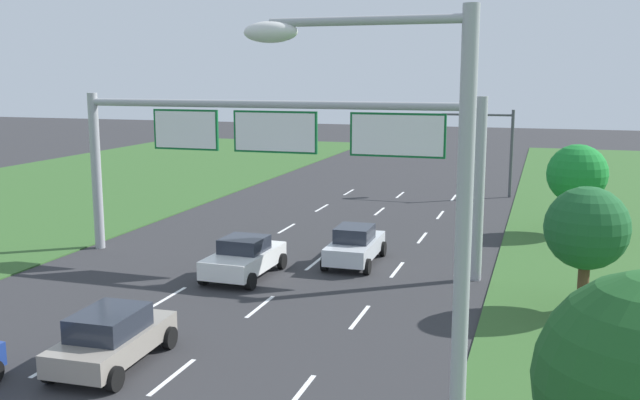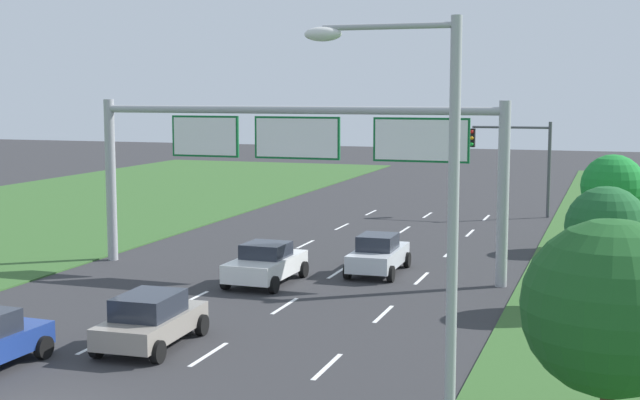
{
  "view_description": "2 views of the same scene",
  "coord_description": "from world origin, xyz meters",
  "px_view_note": "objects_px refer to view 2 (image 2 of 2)",
  "views": [
    {
      "loc": [
        10.76,
        -9.51,
        7.78
      ],
      "look_at": [
        2.12,
        17.53,
        2.78
      ],
      "focal_mm": 40.0,
      "sensor_mm": 36.0,
      "label": 1
    },
    {
      "loc": [
        12.42,
        -15.98,
        7.3
      ],
      "look_at": [
        1.1,
        17.75,
        2.99
      ],
      "focal_mm": 50.0,
      "sensor_mm": 36.0,
      "label": 2
    }
  ],
  "objects_px": {
    "street_lamp": "(429,231)",
    "roadside_tree_mid": "(606,228)",
    "roadside_tree_near": "(611,308)",
    "traffic_light_mast": "(516,151)",
    "car_far_ahead": "(378,254)",
    "car_mid_lane": "(266,263)",
    "sign_gantry": "(299,151)",
    "car_near_red": "(151,320)",
    "roadside_tree_far": "(613,186)"
  },
  "relations": [
    {
      "from": "car_near_red",
      "to": "roadside_tree_near",
      "type": "bearing_deg",
      "value": -22.82
    },
    {
      "from": "traffic_light_mast",
      "to": "roadside_tree_far",
      "type": "distance_m",
      "value": 11.65
    },
    {
      "from": "car_near_red",
      "to": "car_far_ahead",
      "type": "bearing_deg",
      "value": 71.71
    },
    {
      "from": "car_far_ahead",
      "to": "car_near_red",
      "type": "bearing_deg",
      "value": -107.1
    },
    {
      "from": "traffic_light_mast",
      "to": "car_near_red",
      "type": "bearing_deg",
      "value": -102.48
    },
    {
      "from": "car_near_red",
      "to": "traffic_light_mast",
      "type": "bearing_deg",
      "value": 75.31
    },
    {
      "from": "car_mid_lane",
      "to": "street_lamp",
      "type": "bearing_deg",
      "value": -58.87
    },
    {
      "from": "traffic_light_mast",
      "to": "street_lamp",
      "type": "bearing_deg",
      "value": -85.81
    },
    {
      "from": "roadside_tree_far",
      "to": "roadside_tree_near",
      "type": "bearing_deg",
      "value": -89.65
    },
    {
      "from": "roadside_tree_mid",
      "to": "roadside_tree_far",
      "type": "xyz_separation_m",
      "value": [
        0.1,
        12.25,
        0.16
      ]
    },
    {
      "from": "car_near_red",
      "to": "car_far_ahead",
      "type": "distance_m",
      "value": 12.74
    },
    {
      "from": "traffic_light_mast",
      "to": "car_mid_lane",
      "type": "bearing_deg",
      "value": -107.52
    },
    {
      "from": "street_lamp",
      "to": "roadside_tree_far",
      "type": "xyz_separation_m",
      "value": [
        2.68,
        28.96,
        -2.09
      ]
    },
    {
      "from": "roadside_tree_near",
      "to": "roadside_tree_far",
      "type": "distance_m",
      "value": 25.57
    },
    {
      "from": "car_far_ahead",
      "to": "traffic_light_mast",
      "type": "xyz_separation_m",
      "value": [
        3.34,
        18.81,
        3.08
      ]
    },
    {
      "from": "car_mid_lane",
      "to": "roadside_tree_mid",
      "type": "distance_m",
      "value": 12.57
    },
    {
      "from": "car_mid_lane",
      "to": "roadside_tree_far",
      "type": "distance_m",
      "value": 17.33
    },
    {
      "from": "car_mid_lane",
      "to": "roadside_tree_far",
      "type": "height_order",
      "value": "roadside_tree_far"
    },
    {
      "from": "sign_gantry",
      "to": "roadside_tree_mid",
      "type": "xyz_separation_m",
      "value": [
        11.86,
        -2.74,
        -2.14
      ]
    },
    {
      "from": "sign_gantry",
      "to": "roadside_tree_far",
      "type": "xyz_separation_m",
      "value": [
        11.96,
        9.51,
        -1.98
      ]
    },
    {
      "from": "car_mid_lane",
      "to": "traffic_light_mast",
      "type": "xyz_separation_m",
      "value": [
        6.95,
        22.01,
        3.09
      ]
    },
    {
      "from": "traffic_light_mast",
      "to": "roadside_tree_near",
      "type": "height_order",
      "value": "traffic_light_mast"
    },
    {
      "from": "car_far_ahead",
      "to": "sign_gantry",
      "type": "relative_size",
      "value": 0.24
    },
    {
      "from": "sign_gantry",
      "to": "street_lamp",
      "type": "xyz_separation_m",
      "value": [
        9.28,
        -19.45,
        0.11
      ]
    },
    {
      "from": "car_mid_lane",
      "to": "traffic_light_mast",
      "type": "relative_size",
      "value": 0.75
    },
    {
      "from": "traffic_light_mast",
      "to": "roadside_tree_mid",
      "type": "xyz_separation_m",
      "value": [
        5.44,
        -22.46,
        -1.04
      ]
    },
    {
      "from": "car_mid_lane",
      "to": "traffic_light_mast",
      "type": "distance_m",
      "value": 23.29
    },
    {
      "from": "roadside_tree_near",
      "to": "roadside_tree_far",
      "type": "xyz_separation_m",
      "value": [
        -0.15,
        25.57,
        -0.24
      ]
    },
    {
      "from": "roadside_tree_near",
      "to": "traffic_light_mast",
      "type": "bearing_deg",
      "value": 99.05
    },
    {
      "from": "car_far_ahead",
      "to": "street_lamp",
      "type": "bearing_deg",
      "value": -74.05
    },
    {
      "from": "sign_gantry",
      "to": "traffic_light_mast",
      "type": "distance_m",
      "value": 20.76
    },
    {
      "from": "car_far_ahead",
      "to": "traffic_light_mast",
      "type": "relative_size",
      "value": 0.75
    },
    {
      "from": "street_lamp",
      "to": "car_far_ahead",
      "type": "bearing_deg",
      "value": 106.97
    },
    {
      "from": "car_mid_lane",
      "to": "roadside_tree_near",
      "type": "xyz_separation_m",
      "value": [
        12.65,
        -13.76,
        2.45
      ]
    },
    {
      "from": "car_near_red",
      "to": "traffic_light_mast",
      "type": "xyz_separation_m",
      "value": [
        6.87,
        31.05,
        3.07
      ]
    },
    {
      "from": "traffic_light_mast",
      "to": "roadside_tree_mid",
      "type": "distance_m",
      "value": 23.13
    },
    {
      "from": "car_near_red",
      "to": "street_lamp",
      "type": "bearing_deg",
      "value": -42.02
    },
    {
      "from": "car_mid_lane",
      "to": "roadside_tree_far",
      "type": "xyz_separation_m",
      "value": [
        12.5,
        11.81,
        2.21
      ]
    },
    {
      "from": "traffic_light_mast",
      "to": "roadside_tree_near",
      "type": "xyz_separation_m",
      "value": [
        5.7,
        -35.78,
        -0.64
      ]
    },
    {
      "from": "street_lamp",
      "to": "car_near_red",
      "type": "bearing_deg",
      "value": 140.19
    },
    {
      "from": "car_mid_lane",
      "to": "car_far_ahead",
      "type": "height_order",
      "value": "car_far_ahead"
    },
    {
      "from": "roadside_tree_near",
      "to": "roadside_tree_mid",
      "type": "distance_m",
      "value": 13.33
    },
    {
      "from": "roadside_tree_near",
      "to": "street_lamp",
      "type": "bearing_deg",
      "value": -129.9
    },
    {
      "from": "car_mid_lane",
      "to": "traffic_light_mast",
      "type": "height_order",
      "value": "traffic_light_mast"
    },
    {
      "from": "car_mid_lane",
      "to": "sign_gantry",
      "type": "relative_size",
      "value": 0.24
    },
    {
      "from": "car_far_ahead",
      "to": "roadside_tree_mid",
      "type": "relative_size",
      "value": 0.99
    },
    {
      "from": "car_mid_lane",
      "to": "sign_gantry",
      "type": "xyz_separation_m",
      "value": [
        0.54,
        2.3,
        4.2
      ]
    },
    {
      "from": "roadside_tree_near",
      "to": "car_far_ahead",
      "type": "bearing_deg",
      "value": 118.06
    },
    {
      "from": "street_lamp",
      "to": "roadside_tree_mid",
      "type": "distance_m",
      "value": 17.05
    },
    {
      "from": "sign_gantry",
      "to": "car_near_red",
      "type": "bearing_deg",
      "value": -92.32
    }
  ]
}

